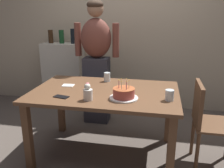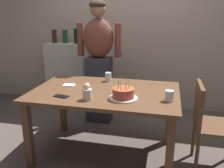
{
  "view_description": "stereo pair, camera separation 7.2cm",
  "coord_description": "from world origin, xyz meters",
  "px_view_note": "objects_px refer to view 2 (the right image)",
  "views": [
    {
      "loc": [
        0.54,
        -2.32,
        1.54
      ],
      "look_at": [
        0.09,
        -0.08,
        0.84
      ],
      "focal_mm": 39.0,
      "sensor_mm": 36.0,
      "label": 1
    },
    {
      "loc": [
        0.61,
        -2.31,
        1.54
      ],
      "look_at": [
        0.09,
        -0.08,
        0.84
      ],
      "focal_mm": 39.0,
      "sensor_mm": 36.0,
      "label": 2
    }
  ],
  "objects_px": {
    "person_man_bearded": "(99,61)",
    "cell_phone": "(61,96)",
    "napkin_stack": "(69,85)",
    "dining_chair": "(208,120)",
    "birthday_cake": "(123,94)",
    "water_glass_far": "(169,96)",
    "flower_vase": "(87,92)",
    "water_glass_near": "(108,77)"
  },
  "relations": [
    {
      "from": "napkin_stack",
      "to": "dining_chair",
      "type": "height_order",
      "value": "dining_chair"
    },
    {
      "from": "cell_phone",
      "to": "water_glass_far",
      "type": "bearing_deg",
      "value": 19.16
    },
    {
      "from": "water_glass_near",
      "to": "flower_vase",
      "type": "distance_m",
      "value": 0.63
    },
    {
      "from": "napkin_stack",
      "to": "birthday_cake",
      "type": "bearing_deg",
      "value": -22.59
    },
    {
      "from": "birthday_cake",
      "to": "napkin_stack",
      "type": "distance_m",
      "value": 0.71
    },
    {
      "from": "cell_phone",
      "to": "flower_vase",
      "type": "height_order",
      "value": "flower_vase"
    },
    {
      "from": "water_glass_far",
      "to": "flower_vase",
      "type": "xyz_separation_m",
      "value": [
        -0.74,
        -0.13,
        0.02
      ]
    },
    {
      "from": "birthday_cake",
      "to": "person_man_bearded",
      "type": "relative_size",
      "value": 0.16
    },
    {
      "from": "birthday_cake",
      "to": "dining_chair",
      "type": "relative_size",
      "value": 0.31
    },
    {
      "from": "birthday_cake",
      "to": "cell_phone",
      "type": "distance_m",
      "value": 0.6
    },
    {
      "from": "cell_phone",
      "to": "person_man_bearded",
      "type": "distance_m",
      "value": 1.09
    },
    {
      "from": "flower_vase",
      "to": "person_man_bearded",
      "type": "bearing_deg",
      "value": 100.71
    },
    {
      "from": "person_man_bearded",
      "to": "cell_phone",
      "type": "bearing_deg",
      "value": 86.64
    },
    {
      "from": "birthday_cake",
      "to": "dining_chair",
      "type": "distance_m",
      "value": 0.87
    },
    {
      "from": "cell_phone",
      "to": "water_glass_near",
      "type": "bearing_deg",
      "value": 75.42
    },
    {
      "from": "water_glass_far",
      "to": "cell_phone",
      "type": "xyz_separation_m",
      "value": [
        -1.01,
        -0.11,
        -0.05
      ]
    },
    {
      "from": "cell_phone",
      "to": "flower_vase",
      "type": "relative_size",
      "value": 0.88
    },
    {
      "from": "birthday_cake",
      "to": "water_glass_far",
      "type": "xyz_separation_m",
      "value": [
        0.42,
        0.03,
        0.0
      ]
    },
    {
      "from": "flower_vase",
      "to": "person_man_bearded",
      "type": "xyz_separation_m",
      "value": [
        -0.21,
        1.1,
        0.06
      ]
    },
    {
      "from": "birthday_cake",
      "to": "water_glass_near",
      "type": "xyz_separation_m",
      "value": [
        -0.28,
        0.53,
        0.0
      ]
    },
    {
      "from": "person_man_bearded",
      "to": "birthday_cake",
      "type": "bearing_deg",
      "value": 117.76
    },
    {
      "from": "napkin_stack",
      "to": "person_man_bearded",
      "type": "xyz_separation_m",
      "value": [
        0.13,
        0.73,
        0.13
      ]
    },
    {
      "from": "cell_phone",
      "to": "napkin_stack",
      "type": "relative_size",
      "value": 1.15
    },
    {
      "from": "dining_chair",
      "to": "person_man_bearded",
      "type": "bearing_deg",
      "value": 58.5
    },
    {
      "from": "water_glass_near",
      "to": "water_glass_far",
      "type": "bearing_deg",
      "value": -35.55
    },
    {
      "from": "birthday_cake",
      "to": "water_glass_far",
      "type": "relative_size",
      "value": 2.68
    },
    {
      "from": "person_man_bearded",
      "to": "dining_chair",
      "type": "height_order",
      "value": "person_man_bearded"
    },
    {
      "from": "birthday_cake",
      "to": "flower_vase",
      "type": "relative_size",
      "value": 1.66
    },
    {
      "from": "water_glass_far",
      "to": "birthday_cake",
      "type": "bearing_deg",
      "value": -175.55
    },
    {
      "from": "napkin_stack",
      "to": "flower_vase",
      "type": "bearing_deg",
      "value": -47.88
    },
    {
      "from": "cell_phone",
      "to": "flower_vase",
      "type": "bearing_deg",
      "value": 8.62
    },
    {
      "from": "water_glass_far",
      "to": "flower_vase",
      "type": "height_order",
      "value": "flower_vase"
    },
    {
      "from": "person_man_bearded",
      "to": "dining_chair",
      "type": "bearing_deg",
      "value": 148.5
    },
    {
      "from": "napkin_stack",
      "to": "person_man_bearded",
      "type": "distance_m",
      "value": 0.75
    },
    {
      "from": "flower_vase",
      "to": "person_man_bearded",
      "type": "relative_size",
      "value": 0.1
    },
    {
      "from": "birthday_cake",
      "to": "cell_phone",
      "type": "xyz_separation_m",
      "value": [
        -0.59,
        -0.08,
        -0.04
      ]
    },
    {
      "from": "person_man_bearded",
      "to": "flower_vase",
      "type": "bearing_deg",
      "value": 100.71
    },
    {
      "from": "napkin_stack",
      "to": "dining_chair",
      "type": "bearing_deg",
      "value": -3.37
    },
    {
      "from": "birthday_cake",
      "to": "cell_phone",
      "type": "bearing_deg",
      "value": -172.1
    },
    {
      "from": "water_glass_near",
      "to": "napkin_stack",
      "type": "bearing_deg",
      "value": -146.23
    },
    {
      "from": "water_glass_far",
      "to": "flower_vase",
      "type": "bearing_deg",
      "value": -169.71
    },
    {
      "from": "water_glass_near",
      "to": "cell_phone",
      "type": "bearing_deg",
      "value": -117.27
    }
  ]
}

